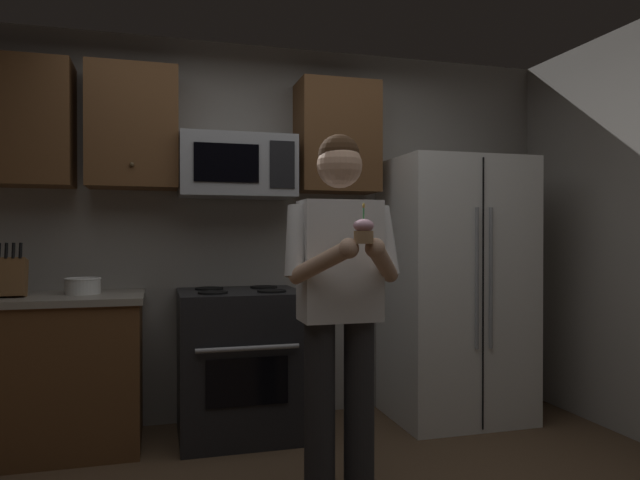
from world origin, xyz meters
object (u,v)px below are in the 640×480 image
(bowl_large_white, at_px, (83,285))
(person, at_px, (340,293))
(cupcake, at_px, (364,231))
(refrigerator, at_px, (455,288))
(oven_range, at_px, (240,363))
(knife_block, at_px, (11,277))
(microwave, at_px, (237,167))

(bowl_large_white, xyz_separation_m, person, (1.28, -1.07, 0.02))
(person, xyz_separation_m, cupcake, (0.00, -0.33, 0.30))
(refrigerator, distance_m, cupcake, 1.79)
(oven_range, height_order, refrigerator, refrigerator)
(oven_range, bearing_deg, bowl_large_white, 177.03)
(cupcake, bearing_deg, refrigerator, 48.69)
(knife_block, distance_m, person, 1.93)
(microwave, distance_m, bowl_large_white, 1.20)
(microwave, bearing_deg, person, -73.14)
(oven_range, distance_m, bowl_large_white, 1.07)
(knife_block, bearing_deg, oven_range, 1.29)
(oven_range, xyz_separation_m, refrigerator, (1.50, -0.04, 0.44))
(cupcake, bearing_deg, knife_block, 141.36)
(refrigerator, height_order, bowl_large_white, refrigerator)
(microwave, xyz_separation_m, cupcake, (0.35, -1.47, -0.43))
(knife_block, height_order, person, person)
(person, bearing_deg, oven_range, 108.70)
(microwave, bearing_deg, refrigerator, -6.03)
(knife_block, height_order, cupcake, cupcake)
(oven_range, distance_m, microwave, 1.26)
(knife_block, bearing_deg, bowl_large_white, 11.80)
(person, bearing_deg, cupcake, -90.00)
(microwave, distance_m, cupcake, 1.57)
(oven_range, height_order, bowl_large_white, bowl_large_white)
(refrigerator, distance_m, bowl_large_white, 2.44)
(cupcake, bearing_deg, microwave, 103.24)
(oven_range, relative_size, cupcake, 5.36)
(microwave, height_order, refrigerator, microwave)
(microwave, relative_size, cupcake, 4.26)
(oven_range, height_order, person, person)
(oven_range, bearing_deg, refrigerator, -1.50)
(oven_range, relative_size, person, 0.53)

